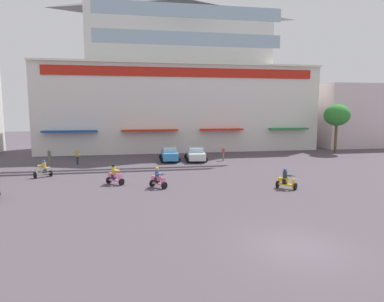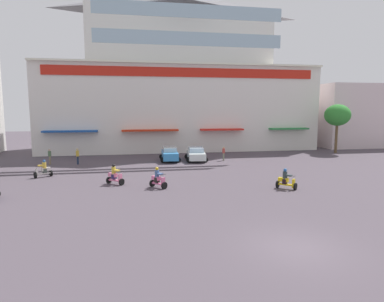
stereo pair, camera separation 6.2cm
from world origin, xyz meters
name	(u,v)px [view 1 (the left image)]	position (x,y,z in m)	size (l,w,h in m)	color
ground_plane	(218,181)	(0.00, 13.00, 0.00)	(128.00, 128.00, 0.00)	#4C424B
colonial_building	(179,81)	(0.00, 35.36, 9.69)	(37.59, 14.72, 22.11)	silver
flank_building_right	(350,115)	(27.43, 35.07, 4.69)	(13.03, 10.68, 9.38)	beige
plaza_tree_1	(337,115)	(19.44, 26.61, 4.91)	(3.30, 3.19, 6.35)	brown
parked_car_0	(169,154)	(-2.72, 23.93, 0.78)	(2.31, 4.17, 1.54)	#3587C9
parked_car_1	(196,154)	(0.19, 23.55, 0.76)	(2.64, 4.33, 1.49)	silver
scooter_rider_2	(158,179)	(-4.95, 11.61, 0.64)	(1.30, 1.38, 1.56)	black
scooter_rider_3	(43,170)	(-14.30, 17.15, 0.61)	(1.49, 1.20, 1.50)	black
scooter_rider_4	(115,176)	(-8.14, 13.33, 0.66)	(1.44, 1.31, 1.60)	black
scooter_rider_5	(286,181)	(4.25, 9.68, 0.61)	(1.40, 1.38, 1.50)	black
pedestrian_0	(223,153)	(3.26, 23.06, 0.91)	(0.43, 0.43, 1.58)	slate
pedestrian_1	(49,156)	(-15.30, 23.74, 0.96)	(0.44, 0.44, 1.65)	#7C6B51
pedestrian_2	(77,155)	(-12.46, 23.38, 0.98)	(0.34, 0.34, 1.69)	#1E2A42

